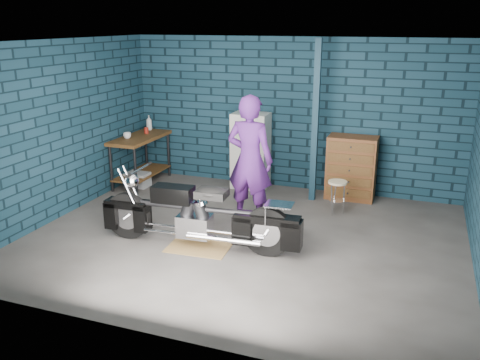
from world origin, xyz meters
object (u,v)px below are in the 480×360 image
(locker, at_px, (251,151))
(shop_stool, at_px, (337,197))
(workbench, at_px, (141,160))
(storage_bin, at_px, (138,179))
(tool_chest, at_px, (351,168))
(motorcycle, at_px, (199,211))
(person, at_px, (250,160))

(locker, distance_m, shop_stool, 1.96)
(workbench, height_order, locker, locker)
(storage_bin, bearing_deg, tool_chest, 10.04)
(motorcycle, relative_size, locker, 1.72)
(motorcycle, relative_size, storage_bin, 5.67)
(person, height_order, shop_stool, person)
(person, xyz_separation_m, storage_bin, (-2.52, 0.93, -0.85))
(storage_bin, height_order, tool_chest, tool_chest)
(shop_stool, bearing_deg, person, -146.32)
(workbench, bearing_deg, shop_stool, -5.11)
(motorcycle, height_order, storage_bin, motorcycle)
(workbench, xyz_separation_m, motorcycle, (2.20, -2.23, 0.07))
(tool_chest, bearing_deg, person, -128.63)
(workbench, relative_size, tool_chest, 1.28)
(motorcycle, height_order, tool_chest, tool_chest)
(storage_bin, relative_size, tool_chest, 0.38)
(workbench, relative_size, locker, 1.01)
(storage_bin, relative_size, locker, 0.30)
(tool_chest, bearing_deg, shop_stool, -96.47)
(tool_chest, distance_m, shop_stool, 0.86)
(shop_stool, bearing_deg, storage_bin, 177.85)
(person, bearing_deg, shop_stool, -142.23)
(motorcycle, relative_size, shop_stool, 4.39)
(person, height_order, tool_chest, person)
(locker, relative_size, shop_stool, 2.55)
(person, distance_m, storage_bin, 2.82)
(workbench, bearing_deg, storage_bin, -84.13)
(storage_bin, bearing_deg, person, -20.34)
(person, bearing_deg, tool_chest, -124.53)
(workbench, relative_size, shop_stool, 2.58)
(locker, bearing_deg, storage_bin, -161.24)
(person, bearing_deg, locker, -67.47)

